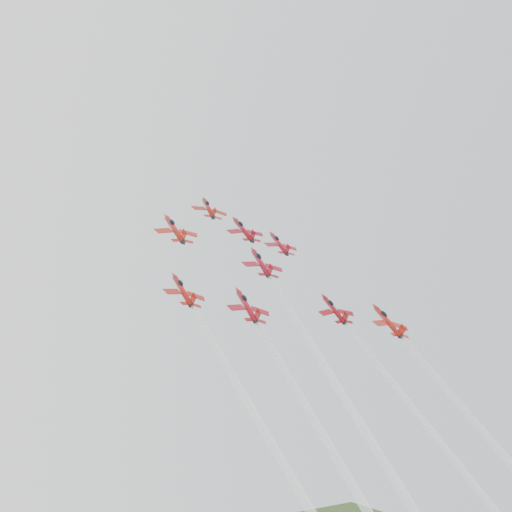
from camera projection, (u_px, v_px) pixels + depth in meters
jet_lead at (208, 208)px, 149.55m from camera, size 10.03×12.10×9.88m
jet_row2_left at (174, 228)px, 129.88m from camera, size 10.59×12.78×10.43m
jet_row2_center at (243, 229)px, 144.93m from camera, size 10.26×12.38×10.11m
jet_row2_right at (279, 243)px, 145.33m from camera, size 9.39×11.34×9.25m
jet_center at (393, 422)px, 93.15m from camera, size 10.30×87.89×72.07m
jet_rear_farleft at (291, 473)px, 74.41m from camera, size 8.83×75.31×61.75m
jet_rear_left at (386, 499)px, 76.51m from camera, size 9.27×79.06×64.82m
jet_rear_right at (472, 462)px, 91.41m from camera, size 8.64×73.69×60.42m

